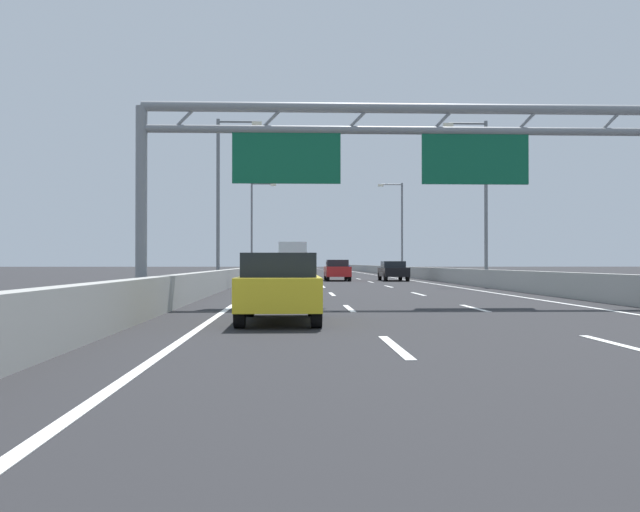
{
  "coord_description": "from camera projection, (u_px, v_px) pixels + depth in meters",
  "views": [
    {
      "loc": [
        -3.36,
        1.79,
        1.31
      ],
      "look_at": [
        -0.28,
        84.83,
        2.11
      ],
      "focal_mm": 38.95,
      "sensor_mm": 36.0,
      "label": 1
    }
  ],
  "objects": [
    {
      "name": "lane_dash_right_11",
      "position": [
        330.0,
        272.0,
        100.82
      ],
      "size": [
        0.16,
        3.0,
        0.01
      ],
      "primitive_type": "cube",
      "color": "white",
      "rests_on": "ground_plane"
    },
    {
      "name": "yellow_car",
      "position": [
        280.0,
        287.0,
        15.31
      ],
      "size": [
        1.76,
        4.12,
        1.51
      ],
      "color": "yellow",
      "rests_on": "ground_plane"
    },
    {
      "name": "lane_dash_right_5",
      "position": [
        371.0,
        282.0,
        46.86
      ],
      "size": [
        0.16,
        3.0,
        0.01
      ],
      "primitive_type": "cube",
      "color": "white",
      "rests_on": "ground_plane"
    },
    {
      "name": "edge_line_right",
      "position": [
        363.0,
        273.0,
        86.46
      ],
      "size": [
        0.16,
        176.0,
        0.01
      ],
      "primitive_type": "cube",
      "color": "white",
      "rests_on": "ground_plane"
    },
    {
      "name": "lane_dash_right_12",
      "position": [
        327.0,
        271.0,
        109.81
      ],
      "size": [
        0.16,
        3.0,
        0.01
      ],
      "primitive_type": "cube",
      "color": "white",
      "rests_on": "ground_plane"
    },
    {
      "name": "lane_dash_left_15",
      "position": [
        302.0,
        269.0,
        136.66
      ],
      "size": [
        0.16,
        3.0,
        0.01
      ],
      "primitive_type": "cube",
      "color": "white",
      "rests_on": "ground_plane"
    },
    {
      "name": "lane_dash_right_10",
      "position": [
        333.0,
        273.0,
        91.82
      ],
      "size": [
        0.16,
        3.0,
        0.01
      ],
      "primitive_type": "cube",
      "color": "white",
      "rests_on": "ground_plane"
    },
    {
      "name": "lane_dash_left_11",
      "position": [
        305.0,
        272.0,
        100.68
      ],
      "size": [
        0.16,
        3.0,
        0.01
      ],
      "primitive_type": "cube",
      "color": "white",
      "rests_on": "ground_plane"
    },
    {
      "name": "black_car",
      "position": [
        393.0,
        271.0,
        50.23
      ],
      "size": [
        1.76,
        4.4,
        1.42
      ],
      "color": "black",
      "rests_on": "ground_plane"
    },
    {
      "name": "lane_dash_left_16",
      "position": [
        302.0,
        269.0,
        145.65
      ],
      "size": [
        0.16,
        3.0,
        0.01
      ],
      "primitive_type": "cube",
      "color": "white",
      "rests_on": "ground_plane"
    },
    {
      "name": "orange_car",
      "position": [
        293.0,
        268.0,
        79.4
      ],
      "size": [
        1.72,
        4.64,
        1.49
      ],
      "color": "orange",
      "rests_on": "ground_plane"
    },
    {
      "name": "streetlamp_right_mid",
      "position": [
        482.0,
        192.0,
        39.99
      ],
      "size": [
        2.58,
        0.28,
        9.5
      ],
      "color": "slate",
      "rests_on": "ground_plane"
    },
    {
      "name": "lane_dash_right_16",
      "position": [
        319.0,
        269.0,
        145.78
      ],
      "size": [
        0.16,
        3.0,
        0.01
      ],
      "primitive_type": "cube",
      "color": "white",
      "rests_on": "ground_plane"
    },
    {
      "name": "lane_dash_right_2",
      "position": [
        474.0,
        308.0,
        19.88
      ],
      "size": [
        0.16,
        3.0,
        0.01
      ],
      "primitive_type": "cube",
      "color": "white",
      "rests_on": "ground_plane"
    },
    {
      "name": "lane_dash_left_13",
      "position": [
        303.0,
        270.0,
        118.67
      ],
      "size": [
        0.16,
        3.0,
        0.01
      ],
      "primitive_type": "cube",
      "color": "white",
      "rests_on": "ground_plane"
    },
    {
      "name": "lane_dash_right_8",
      "position": [
        343.0,
        275.0,
        73.84
      ],
      "size": [
        0.16,
        3.0,
        0.01
      ],
      "primitive_type": "cube",
      "color": "white",
      "rests_on": "ground_plane"
    },
    {
      "name": "lane_dash_left_7",
      "position": [
        311.0,
        277.0,
        64.71
      ],
      "size": [
        0.16,
        3.0,
        0.01
      ],
      "primitive_type": "cube",
      "color": "white",
      "rests_on": "ground_plane"
    },
    {
      "name": "lane_dash_right_14",
      "position": [
        322.0,
        270.0,
        127.8
      ],
      "size": [
        0.16,
        3.0,
        0.01
      ],
      "primitive_type": "cube",
      "color": "white",
      "rests_on": "ground_plane"
    },
    {
      "name": "lane_dash_left_12",
      "position": [
        304.0,
        271.0,
        109.68
      ],
      "size": [
        0.16,
        3.0,
        0.01
      ],
      "primitive_type": "cube",
      "color": "white",
      "rests_on": "ground_plane"
    },
    {
      "name": "lane_dash_right_3",
      "position": [
        418.0,
        294.0,
        28.87
      ],
      "size": [
        0.16,
        3.0,
        0.01
      ],
      "primitive_type": "cube",
      "color": "white",
      "rests_on": "ground_plane"
    },
    {
      "name": "lane_dash_right_6",
      "position": [
        358.0,
        279.0,
        55.85
      ],
      "size": [
        0.16,
        3.0,
        0.01
      ],
      "primitive_type": "cube",
      "color": "white",
      "rests_on": "ground_plane"
    },
    {
      "name": "lane_dash_right_1",
      "position": [
        623.0,
        346.0,
        10.88
      ],
      "size": [
        0.16,
        3.0,
        0.01
      ],
      "primitive_type": "cube",
      "color": "white",
      "rests_on": "ground_plane"
    },
    {
      "name": "lane_dash_left_1",
      "position": [
        395.0,
        347.0,
        10.75
      ],
      "size": [
        0.16,
        3.0,
        0.01
      ],
      "primitive_type": "cube",
      "color": "white",
      "rests_on": "ground_plane"
    },
    {
      "name": "lane_dash_left_2",
      "position": [
        349.0,
        308.0,
        19.74
      ],
      "size": [
        0.16,
        3.0,
        0.01
      ],
      "primitive_type": "cube",
      "color": "white",
      "rests_on": "ground_plane"
    },
    {
      "name": "lane_dash_right_9",
      "position": [
        337.0,
        274.0,
        82.83
      ],
      "size": [
        0.16,
        3.0,
        0.01
      ],
      "primitive_type": "cube",
      "color": "white",
      "rests_on": "ground_plane"
    },
    {
      "name": "lane_dash_left_9",
      "position": [
        307.0,
        274.0,
        82.7
      ],
      "size": [
        0.16,
        3.0,
        0.01
      ],
      "primitive_type": "cube",
      "color": "white",
      "rests_on": "ground_plane"
    },
    {
      "name": "streetlamp_left_far",
      "position": [
        254.0,
        223.0,
        70.58
      ],
      "size": [
        2.58,
        0.28,
        9.5
      ],
      "color": "slate",
      "rests_on": "ground_plane"
    },
    {
      "name": "lane_dash_left_14",
      "position": [
        303.0,
        270.0,
        127.66
      ],
      "size": [
        0.16,
        3.0,
        0.01
      ],
      "primitive_type": "cube",
      "color": "white",
      "rests_on": "ground_plane"
    },
    {
      "name": "lane_dash_right_4",
      "position": [
        389.0,
        287.0,
        37.86
      ],
      "size": [
        0.16,
        3.0,
        0.01
      ],
      "primitive_type": "cube",
      "color": "white",
      "rests_on": "ground_plane"
    },
    {
      "name": "barrier_right",
      "position": [
        360.0,
        268.0,
        108.51
      ],
      "size": [
        0.45,
        220.0,
        0.95
      ],
      "color": "#9E9E99",
      "rests_on": "ground_plane"
    },
    {
      "name": "lane_dash_left_8",
      "position": [
        309.0,
        275.0,
        73.7
      ],
      "size": [
        0.16,
        3.0,
        0.01
      ],
      "primitive_type": "cube",
      "color": "white",
      "rests_on": "ground_plane"
    },
    {
      "name": "edge_line_left",
      "position": [
        279.0,
        273.0,
        86.07
      ],
      "size": [
        0.16,
        176.0,
        0.01
      ],
      "primitive_type": "cube",
      "color": "white",
      "rests_on": "ground_plane"
    },
    {
      "name": "sign_gantry",
      "position": [
        396.0,
        152.0,
        21.91
      ],
      "size": [
        16.62,
        0.36,
        6.36
      ],
      "color": "gray",
      "rests_on": "ground_plane"
    },
    {
      "name": "lane_dash_right_13",
      "position": [
        324.0,
        270.0,
        118.8
      ],
      "size": [
        0.16,
        3.0,
        0.01
      ],
      "primitive_type": "cube",
      "color": "white",
      "rests_on": "ground_plane"
    },
    {
      "name": "barrier_left",
      "position": [
        272.0,
        268.0,
        107.99
      ],
      "size": [
        0.45,
        220.0,
        0.95
      ],
      "color": "#9E9E99",
      "rests_on": "ground_plane"
    },
    {
      "name": "lane_dash_right_15",
      "position": [
        320.0,
        269.0,
        136.79
      ],
      "size": [
        0.16,
        3.0,
        0.01
      ],
      "primitive_type": "cube",
      "color": "white",
      "rests_on": "ground_plane"
    },
    {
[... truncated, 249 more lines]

